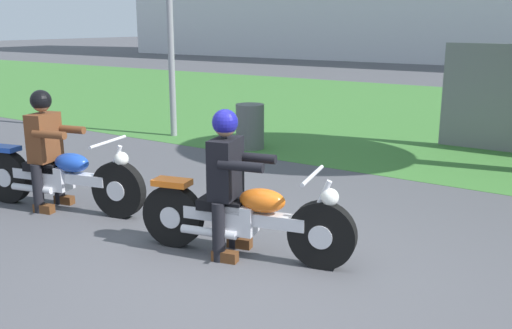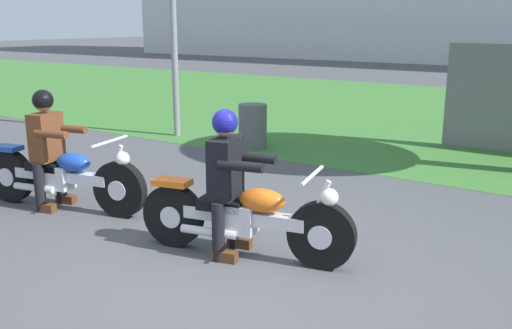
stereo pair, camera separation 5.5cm
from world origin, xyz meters
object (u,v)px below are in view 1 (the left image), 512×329
(motorcycle_lead, at_px, (245,218))
(motorcycle_follow, at_px, (61,177))
(rider_lead, at_px, (228,172))
(rider_follow, at_px, (46,140))
(trash_can, at_px, (250,126))

(motorcycle_lead, relative_size, motorcycle_follow, 0.95)
(motorcycle_lead, bearing_deg, rider_lead, 179.14)
(motorcycle_lead, distance_m, rider_follow, 2.78)
(rider_follow, bearing_deg, motorcycle_follow, -0.82)
(rider_follow, height_order, trash_can, rider_follow)
(rider_follow, bearing_deg, trash_can, 75.18)
(motorcycle_follow, height_order, trash_can, motorcycle_follow)
(motorcycle_lead, height_order, trash_can, motorcycle_lead)
(motorcycle_follow, bearing_deg, motorcycle_lead, -12.05)
(rider_follow, relative_size, trash_can, 1.81)
(rider_lead, height_order, trash_can, rider_lead)
(motorcycle_lead, height_order, motorcycle_follow, motorcycle_follow)
(motorcycle_follow, bearing_deg, rider_follow, 179.18)
(motorcycle_lead, height_order, rider_follow, rider_follow)
(motorcycle_follow, bearing_deg, rider_lead, -12.82)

